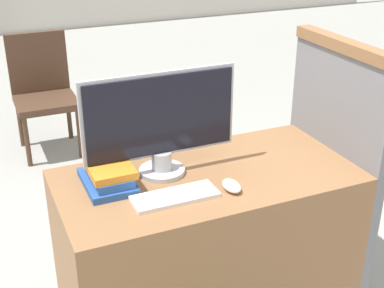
{
  "coord_description": "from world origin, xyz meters",
  "views": [
    {
      "loc": [
        -0.84,
        -1.45,
        1.79
      ],
      "look_at": [
        -0.08,
        0.28,
        0.92
      ],
      "focal_mm": 50.0,
      "sensor_mm": 36.0,
      "label": 1
    }
  ],
  "objects_px": {
    "mouse": "(232,186)",
    "book_stack": "(109,176)",
    "keyboard": "(175,196)",
    "far_chair": "(43,88)",
    "monitor": "(161,122)"
  },
  "relations": [
    {
      "from": "monitor",
      "to": "mouse",
      "type": "relative_size",
      "value": 5.99
    },
    {
      "from": "monitor",
      "to": "book_stack",
      "type": "bearing_deg",
      "value": -176.51
    },
    {
      "from": "keyboard",
      "to": "mouse",
      "type": "bearing_deg",
      "value": -7.45
    },
    {
      "from": "book_stack",
      "to": "far_chair",
      "type": "height_order",
      "value": "far_chair"
    },
    {
      "from": "keyboard",
      "to": "mouse",
      "type": "distance_m",
      "value": 0.23
    },
    {
      "from": "keyboard",
      "to": "mouse",
      "type": "relative_size",
      "value": 3.1
    },
    {
      "from": "book_stack",
      "to": "monitor",
      "type": "bearing_deg",
      "value": 3.49
    },
    {
      "from": "mouse",
      "to": "far_chair",
      "type": "height_order",
      "value": "far_chair"
    },
    {
      "from": "mouse",
      "to": "book_stack",
      "type": "height_order",
      "value": "book_stack"
    },
    {
      "from": "book_stack",
      "to": "far_chair",
      "type": "relative_size",
      "value": 0.31
    },
    {
      "from": "book_stack",
      "to": "mouse",
      "type": "bearing_deg",
      "value": -28.23
    },
    {
      "from": "keyboard",
      "to": "far_chair",
      "type": "distance_m",
      "value": 2.32
    },
    {
      "from": "book_stack",
      "to": "far_chair",
      "type": "bearing_deg",
      "value": 88.5
    },
    {
      "from": "monitor",
      "to": "mouse",
      "type": "bearing_deg",
      "value": -50.81
    },
    {
      "from": "mouse",
      "to": "book_stack",
      "type": "bearing_deg",
      "value": 151.77
    }
  ]
}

